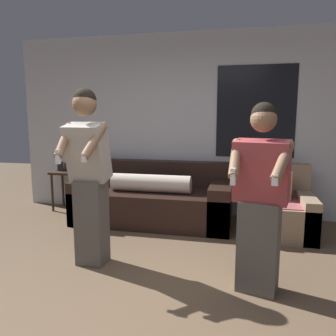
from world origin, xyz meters
name	(u,v)px	position (x,y,z in m)	size (l,w,h in m)	color
ground_plane	(126,317)	(0.00, 0.00, 0.00)	(14.00, 14.00, 0.00)	brown
wall_back	(189,125)	(0.02, 2.80, 1.35)	(5.40, 0.07, 2.70)	silver
couch	(154,200)	(-0.38, 2.27, 0.31)	(2.17, 0.98, 0.82)	black
armchair	(275,209)	(1.26, 2.18, 0.29)	(0.90, 0.91, 0.86)	#937A60
side_table	(68,177)	(-1.87, 2.54, 0.52)	(0.49, 0.40, 0.78)	#332319
person_left	(89,176)	(-0.64, 0.78, 0.91)	(0.44, 0.51, 1.74)	#56514C
person_right	(260,200)	(0.97, 0.61, 0.80)	(0.51, 0.55, 1.60)	#56514C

